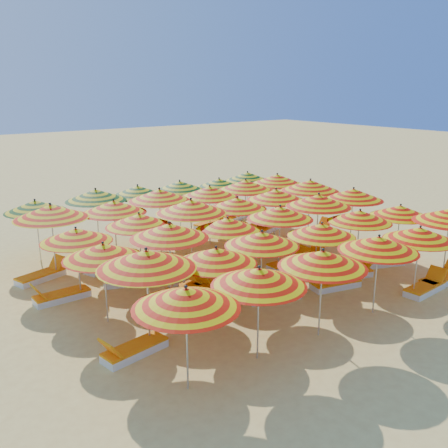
{
  "coord_description": "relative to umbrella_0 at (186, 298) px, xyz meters",
  "views": [
    {
      "loc": [
        -10.6,
        -13.62,
        6.51
      ],
      "look_at": [
        0.0,
        0.5,
        1.6
      ],
      "focal_mm": 40.0,
      "sensor_mm": 36.0,
      "label": 1
    }
  ],
  "objects": [
    {
      "name": "ground",
      "position": [
        5.41,
        5.38,
        -2.19
      ],
      "size": [
        120.0,
        120.0,
        0.0
      ],
      "primitive_type": "plane",
      "color": "#EFCE6A",
      "rests_on": "ground"
    },
    {
      "name": "umbrella_0",
      "position": [
        0.0,
        0.0,
        0.0
      ],
      "size": [
        2.85,
        2.85,
        2.48
      ],
      "color": "silver",
      "rests_on": "ground"
    },
    {
      "name": "umbrella_1",
      "position": [
        2.07,
        0.05,
        -0.03
      ],
      "size": [
        2.46,
        2.46,
        2.44
      ],
      "color": "silver",
      "rests_on": "ground"
    },
    {
      "name": "umbrella_2",
      "position": [
        4.17,
        -0.03,
        -0.01
      ],
      "size": [
        2.58,
        2.58,
        2.48
      ],
      "color": "silver",
      "rests_on": "ground"
    },
    {
      "name": "umbrella_3",
      "position": [
        6.49,
        -0.05,
        -0.04
      ],
      "size": [
        2.66,
        2.66,
        2.44
      ],
      "color": "silver",
      "rests_on": "ground"
    },
    {
      "name": "umbrella_4",
      "position": [
        8.54,
        -0.06,
        -0.11
      ],
      "size": [
        2.38,
        2.38,
        2.36
      ],
      "color": "silver",
      "rests_on": "ground"
    },
    {
      "name": "umbrella_6",
      "position": [
        0.29,
        2.26,
        0.16
      ],
      "size": [
        3.0,
        3.0,
        2.66
      ],
      "color": "silver",
      "rests_on": "ground"
    },
    {
      "name": "umbrella_7",
      "position": [
        2.29,
        2.07,
        -0.1
      ],
      "size": [
        2.48,
        2.48,
        2.36
      ],
      "color": "silver",
      "rests_on": "ground"
    },
    {
      "name": "umbrella_8",
      "position": [
        4.24,
        2.43,
        -0.09
      ],
      "size": [
        2.74,
        2.74,
        2.39
      ],
      "color": "silver",
      "rests_on": "ground"
    },
    {
      "name": "umbrella_9",
      "position": [
        6.5,
        2.13,
        -0.13
      ],
      "size": [
        2.81,
        2.81,
        2.33
      ],
      "color": "silver",
      "rests_on": "ground"
    },
    {
      "name": "umbrella_10",
      "position": [
        8.73,
        2.38,
        -0.09
      ],
      "size": [
        2.84,
        2.84,
        2.39
      ],
      "color": "silver",
      "rests_on": "ground"
    },
    {
      "name": "umbrella_11",
      "position": [
        10.66,
        2.07,
        -0.12
      ],
      "size": [
        2.32,
        2.32,
        2.35
      ],
      "color": "silver",
      "rests_on": "ground"
    },
    {
      "name": "umbrella_12",
      "position": [
        -0.04,
        4.15,
        -0.08
      ],
      "size": [
        2.88,
        2.88,
        2.4
      ],
      "color": "silver",
      "rests_on": "ground"
    },
    {
      "name": "umbrella_13",
      "position": [
        2.19,
        4.35,
        0.08
      ],
      "size": [
        3.18,
        3.18,
        2.57
      ],
      "color": "silver",
      "rests_on": "ground"
    },
    {
      "name": "umbrella_14",
      "position": [
        4.55,
        4.52,
        -0.14
      ],
      "size": [
        2.85,
        2.85,
        2.32
      ],
      "color": "silver",
      "rests_on": "ground"
    },
    {
      "name": "umbrella_15",
      "position": [
        6.6,
        4.17,
        0.01
      ],
      "size": [
        2.99,
        2.99,
        2.49
      ],
      "color": "silver",
      "rests_on": "ground"
    },
    {
      "name": "umbrella_16",
      "position": [
        8.7,
        4.3,
        0.13
      ],
      "size": [
        2.6,
        2.6,
        2.63
      ],
      "color": "silver",
      "rests_on": "ground"
    },
    {
      "name": "umbrella_17",
      "position": [
        10.85,
        4.4,
        0.08
      ],
      "size": [
        2.96,
        2.96,
        2.57
      ],
      "color": "silver",
      "rests_on": "ground"
    },
    {
      "name": "umbrella_18",
      "position": [
        -0.02,
        6.23,
        -0.11
      ],
      "size": [
        2.88,
        2.88,
        2.36
      ],
      "color": "silver",
      "rests_on": "ground"
    },
    {
      "name": "umbrella_19",
      "position": [
        2.25,
        6.44,
        -0.05
      ],
      "size": [
        2.64,
        2.64,
        2.43
      ],
      "color": "silver",
      "rests_on": "ground"
    },
    {
      "name": "umbrella_20",
      "position": [
        4.22,
        6.24,
        0.18
      ],
      "size": [
        2.95,
        2.95,
        2.69
      ],
      "color": "silver",
      "rests_on": "ground"
    },
    {
      "name": "umbrella_21",
      "position": [
        6.42,
        6.39,
        -0.04
      ],
      "size": [
        2.92,
        2.92,
        2.44
      ],
      "color": "silver",
      "rests_on": "ground"
    },
    {
      "name": "umbrella_22",
      "position": [
        8.38,
        6.32,
        0.05
      ],
      "size": [
        2.69,
        2.69,
        2.53
      ],
      "color": "silver",
      "rests_on": "ground"
    },
    {
      "name": "umbrella_23",
      "position": [
        10.46,
        6.42,
        0.17
      ],
      "size": [
        2.61,
        2.61,
        2.68
      ],
      "color": "silver",
      "rests_on": "ground"
    },
    {
      "name": "umbrella_24",
      "position": [
        -0.03,
        8.48,
        0.18
      ],
      "size": [
        2.68,
        2.68,
        2.69
      ],
      "color": "silver",
      "rests_on": "ground"
    },
    {
      "name": "umbrella_25",
      "position": [
        2.25,
        8.39,
        0.04
      ],
      "size": [
        2.53,
        2.53,
        2.53
      ],
      "color": "silver",
      "rests_on": "ground"
    },
    {
      "name": "umbrella_26",
      "position": [
        4.33,
        8.68,
        0.16
      ],
      "size": [
        3.1,
        3.1,
        2.66
      ],
      "color": "silver",
      "rests_on": "ground"
    },
    {
      "name": "umbrella_27",
      "position": [
        6.51,
        8.33,
        0.08
      ],
      "size": [
        2.97,
        2.97,
        2.57
      ],
      "color": "silver",
      "rests_on": "ground"
    },
    {
      "name": "umbrella_28",
      "position": [
        8.51,
        8.43,
        0.1
      ],
      "size": [
        3.01,
        3.01,
        2.6
      ],
      "color": "silver",
      "rests_on": "ground"
    },
    {
      "name": "umbrella_29",
      "position": [
        10.48,
        8.53,
        0.13
      ],
      "size": [
        2.74,
        2.74,
        2.63
      ],
      "color": "silver",
      "rests_on": "ground"
    },
    {
      "name": "umbrella_30",
      "position": [
        0.07,
        10.57,
        -0.04
      ],
      "size": [
        2.65,
        2.65,
        2.44
      ],
      "color": "silver",
      "rests_on": "ground"
    },
    {
      "name": "umbrella_31",
      "position": [
        2.45,
        10.52,
        0.09
      ],
      "size": [
        3.11,
        3.11,
        2.58
      ],
      "color": "silver",
      "rests_on": "ground"
    },
    {
      "name": "umbrella_32",
      "position": [
        4.36,
        10.61,
        0.0
      ],
      "size": [
        2.69,
        2.69,
        2.48
      ],
      "color": "silver",
      "rests_on": "ground"
    },
    {
      "name": "umbrella_33",
      "position": [
        6.53,
        10.72,
        -0.05
      ],
      "size": [
        2.65,
        2.65,
        2.43
      ],
      "color": "silver",
      "rests_on": "ground"
    },
    {
      "name": "umbrella_34",
      "position": [
        8.57,
        10.48,
        -0.12
      ],
      "size": [
        2.33,
        2.33,
        2.34
      ],
      "color": "silver",
      "rests_on": "ground"
    },
    {
      "name": "umbrella_35",
      "position": [
        10.59,
        10.81,
        -0.07
      ],
      "size": [
        2.42,
        2.42,
        2.4
      ],
      "color": "silver",
      "rests_on": "ground"
    },
    {
      "name": "lounger_0",
      "position": [
        9.14,
        -0.11,
        -2.03
      ],
      "size": [
        1.77,
        0.69,
        0.69
      ],
      "rotation": [
        0.0,
        0.0,
        0.07
      ],
      "color": "white",
      "rests_on": "ground"
    },
    {
      "name": "lounger_1",
      "position": [
        10.23,
        -0.03,
        -2.03
      ],
      "size": [
        1.75,
        0.63,
        0.69
      ],
      "rotation": [
        0.0,
        0.0,
        -0.03
      ],
      "color": "white",
      "rests_on": "ground"
    },
    {
      "name": "lounger_2",
      "position": [
        -0.31,
        2.02,
        -2.03
      ],
      "size": [
        1.8,
        0.85,
        0.69
      ],
      "rotation": [
        0.0,
        0.0,
        3.3
      ],
      "color": "white",
      "rests_on": "ground"
    },
    {
      "name": "lounger_3",
      "position": [
        4.83,
        2.42,
        -2.03
      ],
      "size": [
        1.83,
        1.06,
        0.69
      ],
      "rotation": [
        0.0,
        0.0,
        -0.3
      ],
      "color": "white",
      "rests_on": "ground"
    },
    {
      "name": "lounger_4",
      "position": [
        7.1,
        1.87,
        -2.03
      ],
      "size": [
        1.82,
        0.97,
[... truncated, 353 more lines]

